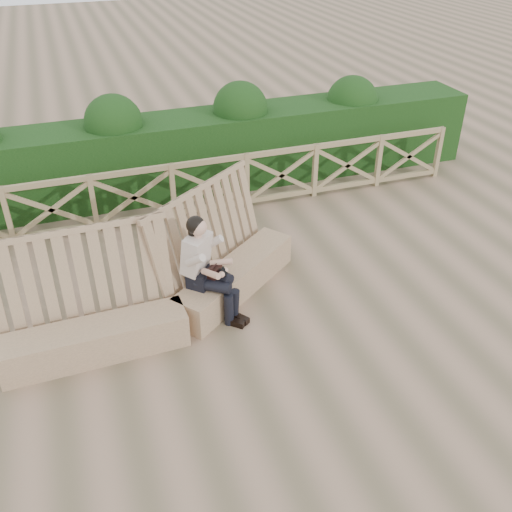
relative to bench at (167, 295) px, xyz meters
name	(u,v)px	position (x,y,z in m)	size (l,w,h in m)	color
ground	(277,321)	(1.45, -0.58, -0.41)	(60.00, 60.00, 0.00)	brown
bench	(167,295)	(0.00, 0.00, 0.00)	(4.48, 2.16, 1.62)	#816549
woman	(206,265)	(0.57, -0.06, 0.43)	(0.88, 0.92, 1.57)	black
guardrail	(210,186)	(1.45, 2.92, 0.14)	(10.10, 0.09, 1.10)	#917B54
hedge	(194,153)	(1.45, 4.12, 0.34)	(12.00, 1.20, 1.50)	black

